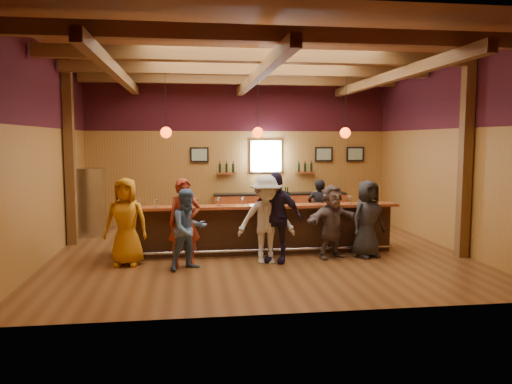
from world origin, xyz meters
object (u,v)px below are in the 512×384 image
bar_counter (258,229)px  customer_white (266,219)px  stainless_fridge (91,202)px  ice_bucket (277,199)px  customer_redvest (185,223)px  bottle_a (285,197)px  customer_dark (368,219)px  bartender (319,210)px  back_bar_cabinet (280,208)px  customer_orange (126,222)px  customer_brown (332,221)px  customer_navy (275,217)px  customer_denim (189,229)px

bar_counter → customer_white: (0.03, -1.10, 0.39)m
stainless_fridge → ice_bucket: (4.52, -2.73, 0.32)m
customer_redvest → bottle_a: 2.46m
customer_dark → ice_bucket: (-1.88, 0.60, 0.38)m
bartender → back_bar_cabinet: bearing=-58.7°
customer_orange → customer_redvest: customer_orange is taller
customer_orange → customer_brown: size_ratio=1.12×
customer_orange → ice_bucket: (3.22, 0.62, 0.33)m
customer_dark → bartender: (-0.59, 1.86, -0.05)m
bar_counter → customer_orange: bearing=-162.3°
bottle_a → ice_bucket: bearing=-169.4°
customer_navy → bartender: 2.50m
customer_denim → ice_bucket: size_ratio=7.14×
back_bar_cabinet → customer_navy: (-0.96, -4.60, 0.46)m
customer_white → customer_brown: customer_white is taller
customer_dark → bottle_a: size_ratio=4.36×
stainless_fridge → ice_bucket: stainless_fridge is taller
customer_redvest → customer_brown: size_ratio=1.12×
back_bar_cabinet → customer_redvest: customer_redvest is taller
customer_denim → ice_bucket: customer_denim is taller
customer_dark → stainless_fridge: bearing=131.6°
customer_orange → ice_bucket: size_ratio=8.00×
customer_navy → ice_bucket: 0.82m
bar_counter → stainless_fridge: stainless_fridge is taller
customer_denim → customer_dark: (3.85, 0.52, 0.04)m
customer_brown → bartender: bearing=61.8°
bar_counter → back_bar_cabinet: 3.76m
bartender → ice_bucket: size_ratio=7.02×
customer_redvest → customer_denim: customer_redvest is taller
back_bar_cabinet → customer_white: (-1.16, -4.67, 0.43)m
customer_dark → bar_counter: bearing=138.0°
bartender → ice_bucket: bartender is taller
customer_redvest → customer_navy: (1.87, 0.18, 0.05)m
bar_counter → back_bar_cabinet: (1.18, 3.57, -0.05)m
back_bar_cabinet → customer_orange: bearing=-131.8°
stainless_fridge → customer_orange: (1.30, -3.35, -0.01)m
bartender → ice_bucket: 1.86m
customer_brown → customer_redvest: bearing=164.5°
bar_counter → bartender: size_ratio=4.02×
bartender → bottle_a: bearing=67.9°
customer_navy → customer_brown: size_ratio=1.18×
customer_brown → bottle_a: 1.19m
customer_denim → customer_dark: size_ratio=0.95×
customer_white → customer_dark: bearing=7.6°
stainless_fridge → customer_white: 5.46m
customer_denim → customer_dark: 3.88m
customer_denim → bartender: bearing=8.2°
stainless_fridge → bartender: size_ratio=1.15×
back_bar_cabinet → stainless_fridge: stainless_fridge is taller
back_bar_cabinet → bartender: 2.66m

